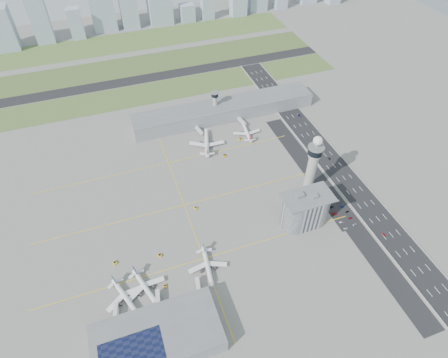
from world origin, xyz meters
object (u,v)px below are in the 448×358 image
object	(u,v)px
airplane_near_a	(125,296)
tug_3	(196,208)
car_lot_4	(328,203)
car_lot_3	(331,207)
control_tower	(313,164)
jet_bridge_near_1	(159,309)
car_lot_11	(332,195)
car_hw_0	(384,235)
jet_bridge_far_0	(196,128)
car_lot_9	(342,206)
tug_5	(240,139)
jet_bridge_near_2	(199,296)
car_lot_6	(355,225)
admin_building	(305,209)
car_lot_1	(341,222)
secondary_tower	(215,103)
car_lot_5	(323,197)
airplane_near_b	(146,287)
airplane_far_b	(247,130)
car_lot_8	(347,212)
jet_bridge_far_1	(239,119)
car_lot_0	(346,228)
car_lot_10	(338,201)
airplane_near_c	(208,266)
tug_1	(165,286)
tug_0	(115,263)
car_hw_4	(267,91)
tug_2	(160,255)
car_hw_2	(299,115)
car_lot_2	(334,214)
car_lot_7	(350,218)
airplane_far_a	(207,140)
car_hw_1	(329,159)
tug_4	(224,155)
jet_bridge_near_0	(116,323)

from	to	relation	value
airplane_near_a	tug_3	world-z (taller)	airplane_near_a
airplane_near_a	car_lot_4	world-z (taller)	airplane_near_a
car_lot_3	control_tower	bearing A→B (deg)	20.60
jet_bridge_near_1	car_lot_11	distance (m)	183.66
airplane_near_a	car_hw_0	distance (m)	212.56
jet_bridge_far_0	car_lot_9	size ratio (longest dim) A/B	3.69
tug_5	airplane_near_a	bearing A→B (deg)	106.98
car_lot_4	jet_bridge_far_0	bearing A→B (deg)	35.71
jet_bridge_near_2	car_lot_4	size ratio (longest dim) A/B	4.06
car_lot_6	admin_building	bearing A→B (deg)	58.06
airplane_near_a	car_lot_1	xyz separation A→B (m)	(186.01, 9.68, -4.49)
secondary_tower	airplane_near_a	bearing A→B (deg)	-124.43
airplane_near_a	car_lot_5	bearing A→B (deg)	81.62
airplane_near_a	jet_bridge_near_2	world-z (taller)	airplane_near_a
car_hw_0	airplane_near_b	bearing A→B (deg)	167.97
airplane_far_b	car_lot_3	size ratio (longest dim) A/B	9.23
jet_bridge_far_0	tug_3	xyz separation A→B (m)	(-33.30, -109.57, -1.94)
secondary_tower	car_lot_8	size ratio (longest dim) A/B	9.38
jet_bridge_far_1	car_lot_0	size ratio (longest dim) A/B	3.86
car_lot_10	airplane_near_c	bearing A→B (deg)	92.17
car_lot_5	car_lot_3	bearing A→B (deg)	-177.20
jet_bridge_near_2	tug_5	bearing A→B (deg)	-20.30
car_lot_4	car_lot_1	bearing A→B (deg)	-174.34
car_lot_10	tug_1	bearing A→B (deg)	90.90
jet_bridge_far_1	admin_building	bearing A→B (deg)	-10.00
tug_0	car_lot_4	distance (m)	190.02
car_hw_0	secondary_tower	bearing A→B (deg)	103.36
tug_3	car_hw_4	world-z (taller)	tug_3
airplane_near_a	airplane_near_c	distance (m)	63.70
control_tower	car_lot_0	size ratio (longest dim) A/B	17.77
secondary_tower	jet_bridge_near_1	xyz separation A→B (m)	(-113.00, -211.00, -15.95)
tug_2	tug_3	world-z (taller)	tug_2
car_hw_2	car_lot_2	bearing A→B (deg)	-111.10
tug_0	tug_2	distance (m)	34.94
car_lot_6	car_lot_5	bearing A→B (deg)	7.41
airplane_near_c	tug_5	bearing A→B (deg)	156.43
car_lot_9	car_lot_11	xyz separation A→B (m)	(-1.55, 14.39, 0.01)
car_lot_7	airplane_far_a	bearing A→B (deg)	35.98
airplane_far_a	jet_bridge_near_1	bearing A→B (deg)	168.38
tug_5	car_lot_2	bearing A→B (deg)	169.73
car_lot_9	car_lot_11	size ratio (longest dim) A/B	0.87
tug_5	car_lot_4	xyz separation A→B (m)	(41.36, -113.04, -0.38)
car_lot_11	car_hw_1	world-z (taller)	car_lot_11
car_lot_5	car_lot_0	bearing A→B (deg)	178.10
car_lot_3	car_lot_7	bearing A→B (deg)	-156.49
secondary_tower	tug_4	bearing A→B (deg)	-100.98
jet_bridge_near_0	car_lot_8	world-z (taller)	jet_bridge_near_0
tug_4	car_lot_0	xyz separation A→B (m)	(65.69, -122.68, -0.43)
airplane_far_a	car_lot_3	xyz separation A→B (m)	(78.52, -120.75, -5.63)
car_lot_9	car_lot_5	bearing A→B (deg)	31.58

